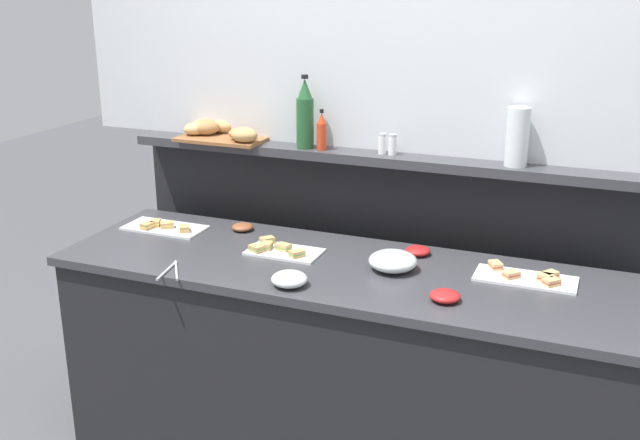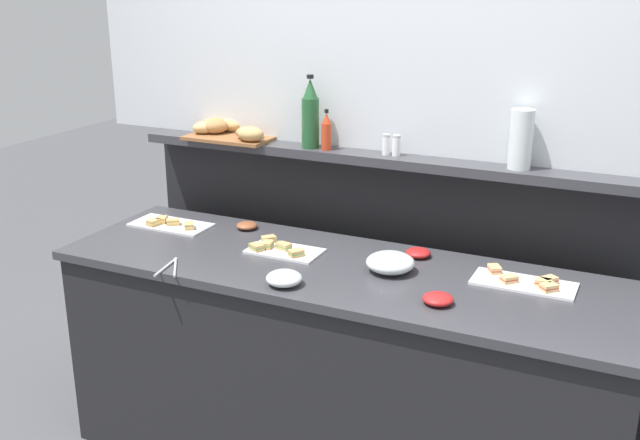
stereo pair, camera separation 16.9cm
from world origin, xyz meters
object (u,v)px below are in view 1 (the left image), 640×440
condiment_bowl_dark (243,227)px  bread_basket (218,131)px  condiment_bowl_red (418,251)px  wine_bottle_green (305,115)px  salt_shaker (382,144)px  pepper_shaker (392,145)px  glass_bowl_large (393,262)px  hot_sauce_bottle (322,132)px  sandwich_platter_side (281,250)px  serving_tongs (172,270)px  water_carafe (517,137)px  glass_bowl_medium (289,280)px  sandwich_platter_rear (165,227)px  sandwich_platter_front (527,277)px  condiment_bowl_teal (445,296)px

condiment_bowl_dark → bread_basket: bread_basket is taller
condiment_bowl_red → wine_bottle_green: wine_bottle_green is taller
salt_shaker → pepper_shaker: 0.04m
glass_bowl_large → hot_sauce_bottle: bearing=139.1°
sandwich_platter_side → serving_tongs: sandwich_platter_side is taller
water_carafe → glass_bowl_medium: bearing=-134.3°
sandwich_platter_side → condiment_bowl_red: 0.55m
salt_shaker → pepper_shaker: (0.04, 0.00, 0.00)m
sandwich_platter_rear → condiment_bowl_red: sandwich_platter_rear is taller
condiment_bowl_dark → pepper_shaker: bearing=19.3°
sandwich_platter_side → condiment_bowl_red: (0.52, 0.18, 0.01)m
sandwich_platter_side → glass_bowl_medium: (0.17, -0.29, 0.01)m
hot_sauce_bottle → water_carafe: size_ratio=0.75×
glass_bowl_medium → serving_tongs: size_ratio=0.71×
condiment_bowl_red → salt_shaker: size_ratio=1.14×
sandwich_platter_front → condiment_bowl_teal: condiment_bowl_teal is taller
sandwich_platter_front → wine_bottle_green: wine_bottle_green is taller
water_carafe → serving_tongs: bearing=-147.4°
condiment_bowl_teal → water_carafe: bearing=78.6°
bread_basket → condiment_bowl_dark: bearing=-44.1°
serving_tongs → pepper_shaker: 1.05m
condiment_bowl_dark → glass_bowl_medium: bearing=-47.5°
sandwich_platter_front → condiment_bowl_red: 0.45m
water_carafe → hot_sauce_bottle: bearing=-178.4°
condiment_bowl_dark → wine_bottle_green: 0.56m
glass_bowl_large → wine_bottle_green: bearing=143.1°
sandwich_platter_rear → water_carafe: water_carafe is taller
serving_tongs → hot_sauce_bottle: hot_sauce_bottle is taller
bread_basket → hot_sauce_bottle: bearing=-3.6°
glass_bowl_large → condiment_bowl_red: bearing=76.2°
condiment_bowl_teal → salt_shaker: size_ratio=1.23×
sandwich_platter_side → bread_basket: (-0.50, 0.41, 0.37)m
condiment_bowl_red → condiment_bowl_teal: 0.45m
pepper_shaker → wine_bottle_green: bearing=-177.9°
sandwich_platter_side → hot_sauce_bottle: size_ratio=1.69×
sandwich_platter_side → wine_bottle_green: (-0.05, 0.38, 0.48)m
condiment_bowl_red → glass_bowl_large: bearing=-103.8°
serving_tongs → salt_shaker: bearing=50.9°
pepper_shaker → glass_bowl_large: bearing=-71.8°
glass_bowl_medium → condiment_bowl_teal: (0.55, 0.08, -0.01)m
salt_shaker → sandwich_platter_rear: bearing=-159.9°
water_carafe → condiment_bowl_dark: bearing=-169.2°
sandwich_platter_front → sandwich_platter_rear: same height
serving_tongs → salt_shaker: (0.59, 0.73, 0.39)m
sandwich_platter_side → sandwich_platter_front: bearing=4.7°
salt_shaker → pepper_shaker: size_ratio=1.00×
glass_bowl_large → serving_tongs: 0.84m
glass_bowl_large → condiment_bowl_dark: glass_bowl_large is taller
sandwich_platter_rear → hot_sauce_bottle: 0.81m
sandwich_platter_rear → salt_shaker: 1.02m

